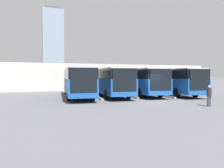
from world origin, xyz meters
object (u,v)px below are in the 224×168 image
Objects in this scene: bus_0 at (169,81)px; bus_1 at (138,81)px; bus_2 at (109,81)px; bus_3 at (77,81)px; pedestrian at (209,95)px.

bus_0 is 3.95m from bus_1.
bus_3 is (3.83, 0.28, 0.00)m from bus_2.
bus_0 and bus_3 have the same top height.
bus_3 is at bearing 8.46° from bus_1.
bus_1 is 1.00× the size of bus_2.
bus_0 is 11.50m from bus_3.
bus_2 is at bearing -87.17° from pedestrian.
bus_0 is 1.00× the size of bus_1.
pedestrian is (3.31, 10.21, -0.90)m from bus_0.
bus_1 and bus_3 have the same top height.
bus_2 reaches higher than pedestrian.
bus_2 is (3.83, 0.10, 0.00)m from bus_1.
pedestrian is at bearing 98.27° from bus_1.
bus_2 is 11.94m from pedestrian.
bus_3 reaches higher than pedestrian.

